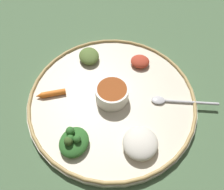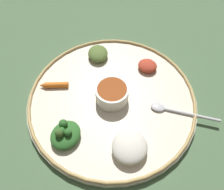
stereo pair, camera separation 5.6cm
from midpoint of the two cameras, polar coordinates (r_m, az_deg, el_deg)
The scene contains 10 objects.
ground_plane at distance 0.58m, azimuth 2.73°, elevation -1.93°, with size 2.40×2.40×0.00m, color #4C6B47.
platter at distance 0.57m, azimuth 2.76°, elevation -1.50°, with size 0.42×0.42×0.02m, color beige.
platter_rim at distance 0.57m, azimuth 2.80°, elevation -0.89°, with size 0.41×0.41×0.01m, color tan.
center_bowl at distance 0.55m, azimuth 2.89°, elevation 0.21°, with size 0.08×0.08×0.04m.
spoon at distance 0.57m, azimuth 17.85°, elevation -3.96°, with size 0.05×0.16×0.01m.
greens_pile at distance 0.51m, azimuth -8.58°, elevation -9.87°, with size 0.08×0.07×0.04m.
carrot_near_spoon at distance 0.59m, azimuth -11.64°, elevation 2.27°, with size 0.05×0.07×0.01m.
mound_rice_white at distance 0.50m, azimuth 7.71°, elevation -13.02°, with size 0.08×0.08×0.03m, color silver.
mound_collards at distance 0.64m, azimuth -1.05°, elevation 10.15°, with size 0.06×0.05×0.03m, color #567033.
mound_berbere_red at distance 0.63m, azimuth 11.37°, elevation 7.01°, with size 0.05×0.05×0.02m, color #B73D28.
Camera 2 is at (-0.28, -0.13, 0.49)m, focal length 36.64 mm.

